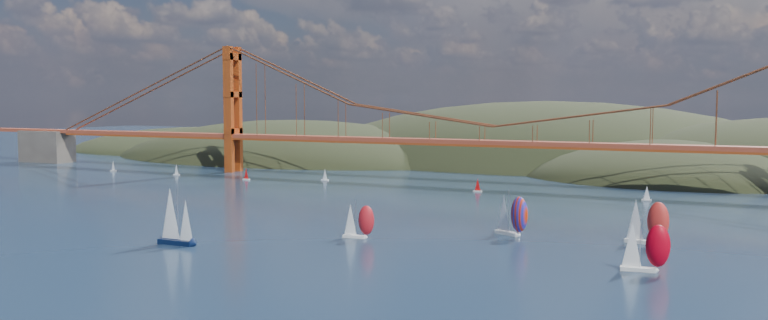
{
  "coord_description": "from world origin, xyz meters",
  "views": [
    {
      "loc": [
        84.63,
        -87.19,
        31.92
      ],
      "look_at": [
        -1.92,
        90.0,
        15.94
      ],
      "focal_mm": 35.0,
      "sensor_mm": 36.0,
      "label": 1
    }
  ],
  "objects": [
    {
      "name": "distant_boat_2",
      "position": [
        -94.23,
        154.2,
        2.41
      ],
      "size": [
        3.0,
        2.0,
        4.7
      ],
      "color": "silver",
      "rests_on": "ground"
    },
    {
      "name": "racer_rwb",
      "position": [
        35.06,
        82.39,
        5.05
      ],
      "size": [
        9.53,
        6.81,
        10.69
      ],
      "rotation": [
        0.0,
        0.0,
        -0.44
      ],
      "color": "silver",
      "rests_on": "ground"
    },
    {
      "name": "ground",
      "position": [
        0.0,
        0.0,
        0.0
      ],
      "size": [
        1200.0,
        1200.0,
        0.0
      ],
      "primitive_type": "plane",
      "color": "black",
      "rests_on": "ground"
    },
    {
      "name": "distant_boat_1",
      "position": [
        -131.94,
        156.46,
        2.41
      ],
      "size": [
        3.0,
        2.0,
        4.7
      ],
      "color": "silver",
      "rests_on": "ground"
    },
    {
      "name": "racer_3",
      "position": [
        64.96,
        85.15,
        5.15
      ],
      "size": [
        9.69,
        4.82,
        10.9
      ],
      "rotation": [
        0.0,
        0.0,
        -0.17
      ],
      "color": "silver",
      "rests_on": "ground"
    },
    {
      "name": "bridge",
      "position": [
        -1.75,
        180.0,
        32.23
      ],
      "size": [
        552.0,
        12.0,
        55.0
      ],
      "color": "#953B25",
      "rests_on": "ground"
    },
    {
      "name": "distant_boat_8",
      "position": [
        56.41,
        159.73,
        2.41
      ],
      "size": [
        3.0,
        2.0,
        4.7
      ],
      "color": "silver",
      "rests_on": "ground"
    },
    {
      "name": "distant_boat_0",
      "position": [
        -169.71,
        158.07,
        2.41
      ],
      "size": [
        3.0,
        2.0,
        4.7
      ],
      "color": "silver",
      "rests_on": "ground"
    },
    {
      "name": "racer_1",
      "position": [
        67.96,
        57.04,
        4.79
      ],
      "size": [
        8.99,
        4.32,
        10.13
      ],
      "rotation": [
        0.0,
        0.0,
        0.14
      ],
      "color": "silver",
      "rests_on": "ground"
    },
    {
      "name": "distant_boat_3",
      "position": [
        -65.02,
        166.09,
        2.41
      ],
      "size": [
        3.0,
        2.0,
        4.7
      ],
      "color": "silver",
      "rests_on": "ground"
    },
    {
      "name": "distant_boat_9",
      "position": [
        0.91,
        158.1,
        2.41
      ],
      "size": [
        3.0,
        2.0,
        4.7
      ],
      "color": "silver",
      "rests_on": "ground"
    },
    {
      "name": "headlands",
      "position": [
        44.95,
        278.29,
        -12.46
      ],
      "size": [
        725.0,
        225.0,
        96.0
      ],
      "color": "black",
      "rests_on": "ground"
    },
    {
      "name": "sloop_navy",
      "position": [
        -28.39,
        39.13,
        6.15
      ],
      "size": [
        8.96,
        5.07,
        13.93
      ],
      "rotation": [
        0.0,
        0.0,
        0.02
      ],
      "color": "black",
      "rests_on": "ground"
    },
    {
      "name": "racer_0",
      "position": [
        4.39,
        63.39,
        4.13
      ],
      "size": [
        7.72,
        3.48,
        8.74
      ],
      "rotation": [
        0.0,
        0.0,
        0.11
      ],
      "color": "white",
      "rests_on": "ground"
    }
  ]
}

